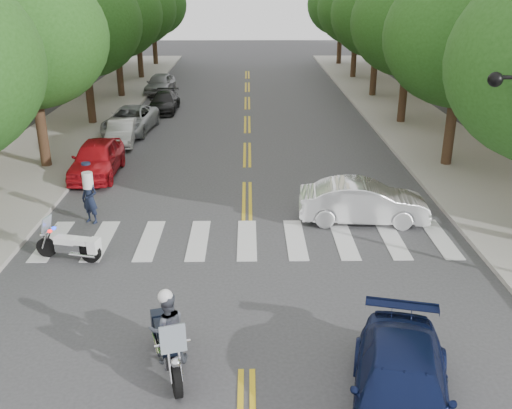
{
  "coord_description": "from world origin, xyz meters",
  "views": [
    {
      "loc": [
        0.06,
        -9.99,
        7.77
      ],
      "look_at": [
        0.29,
        6.28,
        1.3
      ],
      "focal_mm": 40.0,
      "sensor_mm": 36.0,
      "label": 1
    }
  ],
  "objects_px": {
    "motorcycle_police": "(167,333)",
    "convertible": "(363,202)",
    "motorcycle_parked": "(73,246)",
    "officer_standing": "(90,199)",
    "sedan_blue": "(401,391)"
  },
  "relations": [
    {
      "from": "motorcycle_police",
      "to": "convertible",
      "type": "distance_m",
      "value": 9.62
    },
    {
      "from": "motorcycle_parked",
      "to": "officer_standing",
      "type": "relative_size",
      "value": 1.18
    },
    {
      "from": "motorcycle_police",
      "to": "officer_standing",
      "type": "height_order",
      "value": "motorcycle_police"
    },
    {
      "from": "motorcycle_police",
      "to": "motorcycle_parked",
      "type": "xyz_separation_m",
      "value": [
        -3.44,
        5.04,
        -0.39
      ]
    },
    {
      "from": "motorcycle_parked",
      "to": "convertible",
      "type": "height_order",
      "value": "convertible"
    },
    {
      "from": "motorcycle_parked",
      "to": "convertible",
      "type": "bearing_deg",
      "value": -59.12
    },
    {
      "from": "convertible",
      "to": "motorcycle_police",
      "type": "bearing_deg",
      "value": 148.76
    },
    {
      "from": "motorcycle_police",
      "to": "officer_standing",
      "type": "bearing_deg",
      "value": -81.89
    },
    {
      "from": "motorcycle_parked",
      "to": "officer_standing",
      "type": "distance_m",
      "value": 2.86
    },
    {
      "from": "motorcycle_parked",
      "to": "convertible",
      "type": "distance_m",
      "value": 9.47
    },
    {
      "from": "motorcycle_police",
      "to": "convertible",
      "type": "relative_size",
      "value": 0.53
    },
    {
      "from": "officer_standing",
      "to": "convertible",
      "type": "distance_m",
      "value": 9.25
    },
    {
      "from": "motorcycle_police",
      "to": "convertible",
      "type": "height_order",
      "value": "motorcycle_police"
    },
    {
      "from": "officer_standing",
      "to": "convertible",
      "type": "height_order",
      "value": "officer_standing"
    },
    {
      "from": "motorcycle_police",
      "to": "sedan_blue",
      "type": "height_order",
      "value": "motorcycle_police"
    }
  ]
}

